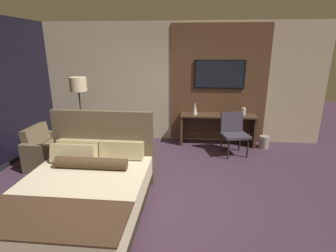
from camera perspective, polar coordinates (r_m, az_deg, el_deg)
ground_plane at (r=4.34m, az=-3.09°, el=-14.16°), size 16.00×16.00×0.00m
wall_back_tv_panel at (r=6.34m, az=1.60°, el=9.29°), size 7.20×0.09×2.80m
bed at (r=3.84m, az=-18.25°, el=-13.92°), size 1.67×2.14×1.26m
desk at (r=6.29m, az=10.70°, el=0.47°), size 1.73×0.46×0.73m
tv at (r=6.25m, az=11.13°, el=10.97°), size 1.16×0.04×0.65m
desk_chair at (r=5.78m, az=14.05°, el=-0.84°), size 0.64×0.64×0.89m
armchair_by_window at (r=5.58m, az=-23.72°, el=-5.30°), size 0.87×0.89×0.80m
floor_lamp at (r=5.66m, az=-18.86°, el=7.31°), size 0.34×0.34×1.65m
vase_tall at (r=6.11m, az=5.90°, el=3.85°), size 0.11×0.11×0.29m
vase_short at (r=6.31m, az=16.10°, el=3.12°), size 0.10×0.10×0.16m
book at (r=6.22m, az=12.52°, el=2.56°), size 0.23×0.17×0.03m
waste_bin at (r=6.42m, az=20.17°, el=-3.28°), size 0.22×0.22×0.28m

